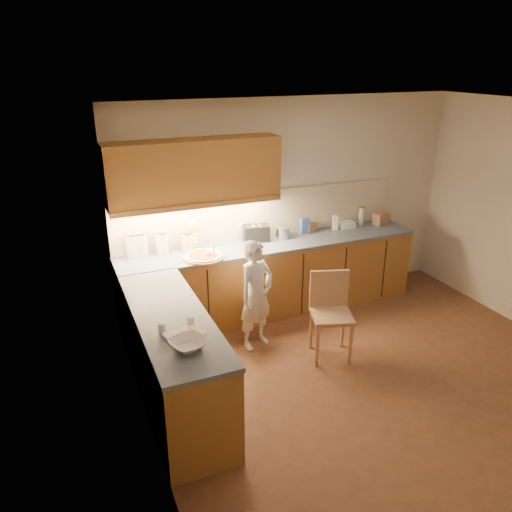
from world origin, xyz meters
The scene contains 24 objects.
room centered at (0.00, 0.00, 1.68)m, with size 4.54×4.50×2.62m.
l_counter centered at (-0.92, 1.25, 0.46)m, with size 3.77×2.62×0.92m.
backsplash centered at (-0.38, 1.99, 1.21)m, with size 3.75×0.02×0.58m, color beige.
upper_cabinets centered at (-1.27, 1.82, 1.85)m, with size 1.95×0.36×0.73m.
pizza_on_board centered at (-1.29, 1.56, 0.94)m, with size 0.47×0.47×0.19m.
child centered at (-0.87, 1.02, 0.62)m, with size 0.45×0.30×1.24m, color white.
wooden_chair centered at (-0.20, 0.57, 0.54)m, with size 0.53×0.53×0.93m.
mixing_bowl centered at (-1.95, -0.18, 0.96)m, with size 0.29×0.29×0.07m, color white.
canister_a centered at (-2.02, 1.88, 1.07)m, with size 0.15×0.15×0.29m.
canister_b centered at (-1.92, 1.89, 1.07)m, with size 0.17×0.17×0.30m.
canister_c centered at (-1.68, 1.87, 1.06)m, with size 0.15×0.15×0.28m.
canister_d centered at (-1.39, 1.87, 1.04)m, with size 0.14×0.14×0.23m.
oil_jug centered at (-1.32, 1.87, 1.08)m, with size 0.12×0.09×0.35m.
toaster centered at (-0.52, 1.85, 1.02)m, with size 0.34×0.24×0.20m.
steel_pot centered at (-0.18, 1.82, 0.99)m, with size 0.18×0.18×0.14m.
blue_box centered at (0.15, 1.86, 1.02)m, with size 0.10×0.07×0.21m, color #355DA1.
card_box_a centered at (0.25, 1.90, 0.98)m, with size 0.16×0.11×0.11m, color #9B7453.
white_bottle centered at (0.59, 1.84, 1.02)m, with size 0.06×0.06×0.19m, color white.
flat_pack centered at (0.77, 1.85, 0.96)m, with size 0.20×0.14×0.08m, color white.
tall_jar centered at (1.02, 1.89, 1.04)m, with size 0.08×0.08×0.24m.
card_box_b centered at (1.28, 1.81, 1.00)m, with size 0.20×0.15×0.15m, color #9E7255.
dough_cloth centered at (-1.93, 0.01, 0.93)m, with size 0.29×0.22×0.02m, color white.
spice_jar_a centered at (-2.09, 0.13, 0.96)m, with size 0.06×0.06×0.08m, color silver.
spice_jar_b centered at (-1.84, 0.15, 0.96)m, with size 0.06×0.06×0.08m, color white.
Camera 1 is at (-2.76, -3.46, 3.03)m, focal length 35.00 mm.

